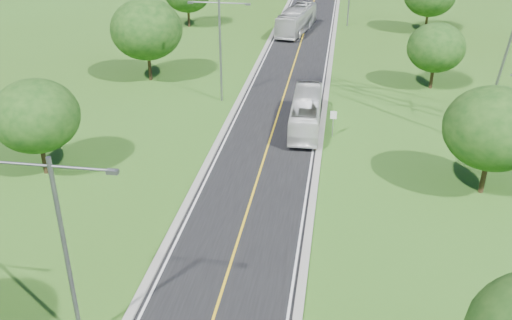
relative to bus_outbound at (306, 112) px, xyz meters
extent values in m
plane|color=#345718|center=(-2.78, 20.56, -1.50)|extent=(260.00, 260.00, 0.00)
cube|color=black|center=(-2.78, 26.56, -1.47)|extent=(8.00, 150.00, 0.06)
cube|color=gray|center=(-7.03, 26.56, -1.39)|extent=(0.50, 150.00, 0.22)
cube|color=gray|center=(1.47, 26.56, -1.39)|extent=(0.50, 150.00, 0.22)
cylinder|color=slate|center=(2.42, -1.44, -0.30)|extent=(0.08, 0.08, 2.40)
cube|color=white|center=(2.42, -1.47, 0.50)|extent=(0.55, 0.04, 0.70)
cylinder|color=slate|center=(-8.78, -27.44, 3.50)|extent=(0.22, 0.22, 10.00)
cylinder|color=slate|center=(-10.18, -27.44, 8.10)|extent=(2.80, 0.12, 0.12)
cylinder|color=slate|center=(-7.38, -27.44, 8.10)|extent=(2.80, 0.12, 0.12)
cube|color=slate|center=(-6.08, -27.44, 8.05)|extent=(0.50, 0.25, 0.18)
cylinder|color=slate|center=(-8.78, 5.56, 3.50)|extent=(0.22, 0.22, 10.00)
cylinder|color=slate|center=(-10.18, 5.56, 8.10)|extent=(2.80, 0.12, 0.12)
cylinder|color=slate|center=(-7.38, 5.56, 8.10)|extent=(2.80, 0.12, 0.12)
cube|color=slate|center=(-11.48, 5.56, 8.05)|extent=(0.50, 0.25, 0.18)
cube|color=slate|center=(-6.08, 5.56, 8.05)|extent=(0.50, 0.25, 0.18)
cylinder|color=black|center=(-18.78, -11.44, -0.15)|extent=(0.36, 0.36, 2.70)
ellipsoid|color=#133C10|center=(-18.78, -11.44, 3.15)|extent=(6.30, 6.30, 5.36)
cylinder|color=black|center=(-17.78, 10.56, 0.12)|extent=(0.36, 0.36, 3.24)
ellipsoid|color=#133C10|center=(-17.78, 10.56, 4.08)|extent=(7.56, 7.56, 6.43)
cylinder|color=black|center=(-19.78, 34.56, -0.06)|extent=(0.36, 0.36, 2.88)
cylinder|color=black|center=(13.22, -9.44, -0.06)|extent=(0.36, 0.36, 2.88)
ellipsoid|color=#133C10|center=(13.22, -9.44, 3.46)|extent=(6.72, 6.72, 5.71)
cylinder|color=black|center=(12.22, 12.56, -0.24)|extent=(0.36, 0.36, 2.52)
ellipsoid|color=#133C10|center=(12.22, 12.56, 2.84)|extent=(5.88, 5.88, 5.00)
cylinder|color=black|center=(14.22, 36.56, 0.03)|extent=(0.36, 0.36, 3.06)
imported|color=white|center=(0.00, 0.00, 0.00)|extent=(2.62, 10.38, 2.88)
imported|color=beige|center=(-3.92, 33.63, 0.27)|extent=(4.90, 12.59, 3.42)
camera|label=1|loc=(2.79, -46.66, 18.90)|focal=40.00mm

